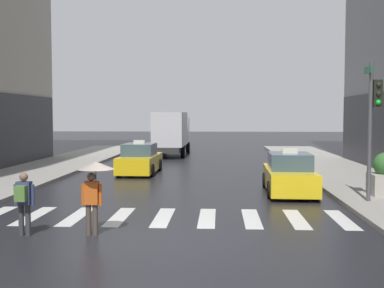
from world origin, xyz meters
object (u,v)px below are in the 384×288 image
taxi_second (140,160)px  pedestrian_with_backpack (24,199)px  traffic_light_pole (373,112)px  box_truck (172,132)px  taxi_lead (289,175)px  pedestrian_with_umbrella (94,178)px

taxi_second → pedestrian_with_backpack: 13.46m
traffic_light_pole → box_truck: size_ratio=0.63×
traffic_light_pole → taxi_second: traffic_light_pole is taller
taxi_lead → pedestrian_with_backpack: bearing=-137.0°
taxi_second → box_truck: box_truck is taller
taxi_second → pedestrian_with_backpack: bearing=-93.3°
taxi_lead → taxi_second: bearing=139.3°
box_truck → pedestrian_with_backpack: 24.82m
taxi_lead → box_truck: size_ratio=0.60×
pedestrian_with_umbrella → pedestrian_with_backpack: (-1.82, -0.17, -0.54)m
pedestrian_with_umbrella → pedestrian_with_backpack: bearing=-174.7°
box_truck → taxi_lead: bearing=-69.6°
taxi_second → pedestrian_with_umbrella: 13.33m
traffic_light_pole → box_truck: bearing=114.3°
traffic_light_pole → pedestrian_with_umbrella: traffic_light_pole is taller
traffic_light_pole → box_truck: (-8.98, 19.91, -1.41)m
taxi_lead → pedestrian_with_umbrella: bearing=-130.2°
taxi_second → taxi_lead: bearing=-40.7°
traffic_light_pole → pedestrian_with_umbrella: size_ratio=2.47×
box_truck → pedestrian_with_umbrella: size_ratio=3.90×
taxi_second → box_truck: bearing=87.0°
pedestrian_with_backpack → traffic_light_pole: bearing=25.1°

